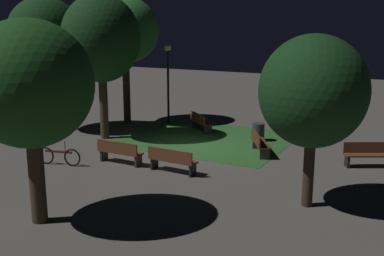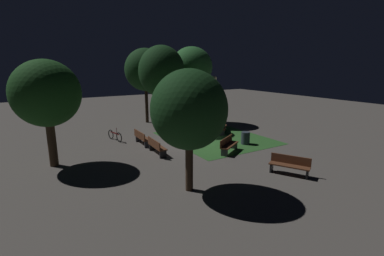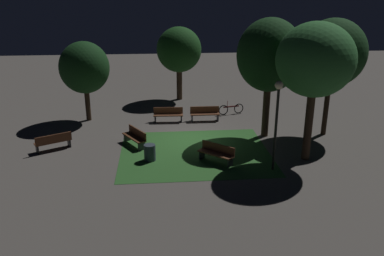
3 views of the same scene
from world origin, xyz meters
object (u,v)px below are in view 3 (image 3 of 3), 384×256
at_px(bench_path_side, 205,113).
at_px(trash_bin, 150,153).
at_px(tree_right_canopy, 270,56).
at_px(lamp_post_near_wall, 277,110).
at_px(tree_lawn_side, 333,53).
at_px(bench_corner, 135,136).
at_px(bench_front_left, 53,141).
at_px(bicycle, 231,109).
at_px(bench_by_lamp, 168,114).
at_px(tree_tall_center, 315,61).
at_px(tree_back_right, 179,50).
at_px(bench_near_trees, 217,153).
at_px(tree_near_wall, 84,68).

height_order(bench_path_side, trash_bin, bench_path_side).
height_order(tree_right_canopy, lamp_post_near_wall, tree_right_canopy).
bearing_deg(lamp_post_near_wall, tree_lawn_side, -133.95).
bearing_deg(bench_corner, trash_bin, 111.19).
bearing_deg(bench_front_left, bicycle, -152.54).
xyz_separation_m(bench_by_lamp, bench_front_left, (5.94, 4.06, 0.00)).
distance_m(bench_corner, lamp_post_near_wall, 7.66).
bearing_deg(bench_corner, tree_tall_center, 163.17).
bearing_deg(bench_front_left, tree_back_right, -126.94).
xyz_separation_m(bench_near_trees, trash_bin, (3.15, -0.48, -0.08)).
xyz_separation_m(tree_tall_center, lamp_post_near_wall, (1.90, 1.06, -1.93)).
height_order(tree_right_canopy, tree_tall_center, tree_tall_center).
relative_size(tree_back_right, lamp_post_near_wall, 1.28).
bearing_deg(bench_by_lamp, bicycle, -164.10).
distance_m(lamp_post_near_wall, trash_bin, 6.28).
xyz_separation_m(bench_by_lamp, bicycle, (-4.13, -1.18, -0.14)).
distance_m(tree_near_wall, bicycle, 9.55).
distance_m(bench_near_trees, bench_corner, 4.66).
height_order(bench_corner, tree_right_canopy, tree_right_canopy).
xyz_separation_m(tree_near_wall, trash_bin, (-3.88, 6.49, -2.89)).
height_order(bench_front_left, tree_back_right, tree_back_right).
bearing_deg(lamp_post_near_wall, bicycle, -87.40).
relative_size(tree_lawn_side, trash_bin, 7.99).
bearing_deg(tree_tall_center, bicycle, -72.84).
distance_m(bench_path_side, trash_bin, 6.64).
height_order(tree_tall_center, tree_near_wall, tree_tall_center).
bearing_deg(bicycle, bench_path_side, 32.19).
xyz_separation_m(tree_back_right, tree_lawn_side, (-7.66, 8.15, 0.94)).
height_order(bench_by_lamp, bench_near_trees, same).
xyz_separation_m(tree_tall_center, tree_lawn_side, (-2.24, -3.24, -0.20)).
xyz_separation_m(tree_right_canopy, lamp_post_near_wall, (0.77, 4.36, -1.63)).
xyz_separation_m(bench_path_side, bench_corner, (4.11, 3.73, 0.00)).
relative_size(tree_back_right, tree_tall_center, 0.81).
distance_m(tree_right_canopy, tree_tall_center, 3.50).
xyz_separation_m(bench_path_side, bench_by_lamp, (2.26, 0.00, 0.00)).
bearing_deg(bench_path_side, tree_right_canopy, 135.94).
relative_size(bench_front_left, tree_tall_center, 0.28).
height_order(tree_right_canopy, tree_near_wall, tree_right_canopy).
bearing_deg(bench_near_trees, tree_right_canopy, -134.08).
xyz_separation_m(bench_near_trees, tree_near_wall, (7.02, -6.97, 2.81)).
distance_m(bench_path_side, tree_back_right, 6.18).
xyz_separation_m(bench_path_side, tree_tall_center, (-4.16, 6.23, 4.28)).
distance_m(bench_path_side, lamp_post_near_wall, 7.98).
distance_m(bench_front_left, bicycle, 11.36).
xyz_separation_m(bench_front_left, bench_near_trees, (-8.03, 2.17, 0.00)).
height_order(bench_near_trees, bicycle, bicycle).
relative_size(bench_path_side, tree_back_right, 0.34).
xyz_separation_m(bench_near_trees, bench_corner, (3.93, -2.50, 0.00)).
distance_m(bench_path_side, bench_near_trees, 6.23).
height_order(bench_path_side, tree_near_wall, tree_near_wall).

